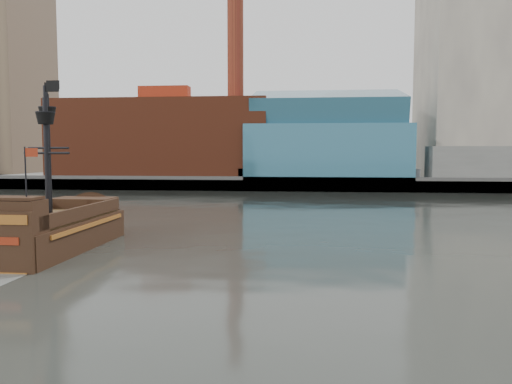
# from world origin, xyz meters

# --- Properties ---
(ground) EXTENTS (400.00, 400.00, 0.00)m
(ground) POSITION_xyz_m (0.00, 0.00, 0.00)
(ground) COLOR #252722
(ground) RESTS_ON ground
(promenade_far) EXTENTS (220.00, 60.00, 2.00)m
(promenade_far) POSITION_xyz_m (0.00, 92.00, 1.00)
(promenade_far) COLOR slate
(promenade_far) RESTS_ON ground
(seawall) EXTENTS (220.00, 1.00, 2.60)m
(seawall) POSITION_xyz_m (0.00, 62.50, 1.30)
(seawall) COLOR #4C4C49
(seawall) RESTS_ON ground
(skyline) EXTENTS (149.00, 45.00, 62.00)m
(skyline) POSITION_xyz_m (5.21, 84.56, 24.55)
(skyline) COLOR brown
(skyline) RESTS_ON promenade_far
(pirate_ship) EXTENTS (5.71, 17.51, 13.07)m
(pirate_ship) POSITION_xyz_m (-11.71, 7.11, 1.18)
(pirate_ship) COLOR black
(pirate_ship) RESTS_ON ground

